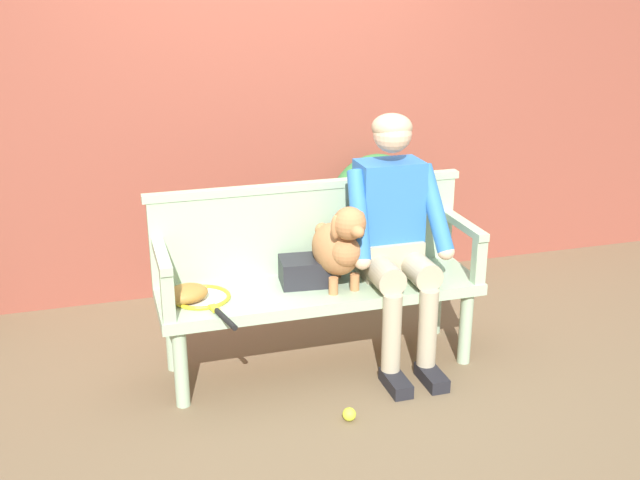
% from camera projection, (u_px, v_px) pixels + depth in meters
% --- Properties ---
extents(ground_plane, '(40.00, 40.00, 0.00)m').
position_uv_depth(ground_plane, '(320.00, 365.00, 4.19)').
color(ground_plane, brown).
extents(brick_garden_fence, '(8.00, 0.30, 2.24)m').
position_uv_depth(brick_garden_fence, '(261.00, 117.00, 5.01)').
color(brick_garden_fence, brown).
rests_on(brick_garden_fence, ground).
extents(hedge_bush_mid_left, '(0.71, 0.44, 0.90)m').
position_uv_depth(hedge_bush_mid_left, '(375.00, 220.00, 5.13)').
color(hedge_bush_mid_left, '#337538').
rests_on(hedge_bush_mid_left, ground).
extents(garden_bench, '(1.69, 0.50, 0.47)m').
position_uv_depth(garden_bench, '(320.00, 296.00, 4.05)').
color(garden_bench, '#9EB793').
rests_on(garden_bench, ground).
extents(bench_backrest, '(1.73, 0.06, 0.50)m').
position_uv_depth(bench_backrest, '(308.00, 226.00, 4.14)').
color(bench_backrest, '#9EB793').
rests_on(bench_backrest, garden_bench).
extents(bench_armrest_left_end, '(0.06, 0.50, 0.28)m').
position_uv_depth(bench_armrest_left_end, '(164.00, 272.00, 3.66)').
color(bench_armrest_left_end, '#9EB793').
rests_on(bench_armrest_left_end, garden_bench).
extents(bench_armrest_right_end, '(0.06, 0.50, 0.28)m').
position_uv_depth(bench_armrest_right_end, '(469.00, 239.00, 4.10)').
color(bench_armrest_right_end, '#9EB793').
rests_on(bench_armrest_right_end, garden_bench).
extents(person_seated, '(0.56, 0.65, 1.34)m').
position_uv_depth(person_seated, '(394.00, 230.00, 4.03)').
color(person_seated, black).
rests_on(person_seated, ground).
extents(dog_on_bench, '(0.27, 0.47, 0.47)m').
position_uv_depth(dog_on_bench, '(339.00, 245.00, 3.91)').
color(dog_on_bench, '#AD7042').
rests_on(dog_on_bench, garden_bench).
extents(tennis_racket, '(0.35, 0.58, 0.03)m').
position_uv_depth(tennis_racket, '(204.00, 299.00, 3.84)').
color(tennis_racket, yellow).
rests_on(tennis_racket, garden_bench).
extents(baseball_glove, '(0.26, 0.23, 0.09)m').
position_uv_depth(baseball_glove, '(187.00, 294.00, 3.81)').
color(baseball_glove, '#9E6B2D').
rests_on(baseball_glove, garden_bench).
extents(sports_bag, '(0.30, 0.23, 0.14)m').
position_uv_depth(sports_bag, '(307.00, 271.00, 4.02)').
color(sports_bag, '#232328').
rests_on(sports_bag, garden_bench).
extents(tennis_ball, '(0.07, 0.07, 0.07)m').
position_uv_depth(tennis_ball, '(349.00, 414.00, 3.67)').
color(tennis_ball, '#CCDB33').
rests_on(tennis_ball, ground).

